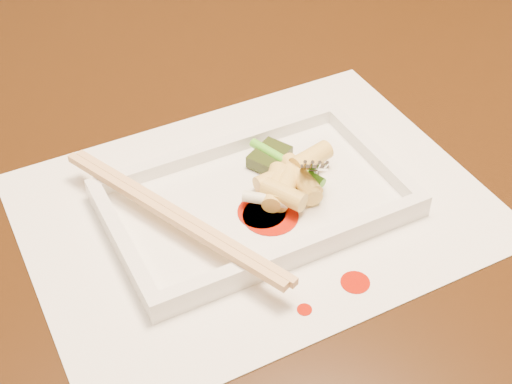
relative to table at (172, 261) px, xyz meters
name	(u,v)px	position (x,y,z in m)	size (l,w,h in m)	color
table	(172,261)	(0.00, 0.00, 0.00)	(1.40, 0.90, 0.75)	black
placemat	(256,207)	(0.06, -0.06, 0.10)	(0.40, 0.30, 0.00)	white
sauce_splatter_a	(355,282)	(0.09, -0.18, 0.10)	(0.02, 0.02, 0.00)	#AC1405
sauce_splatter_b	(304,310)	(0.04, -0.18, 0.10)	(0.01, 0.01, 0.00)	#AC1405
plate_base	(256,204)	(0.06, -0.06, 0.11)	(0.26, 0.16, 0.01)	white
plate_rim_far	(220,148)	(0.06, 0.01, 0.12)	(0.26, 0.01, 0.01)	white
plate_rim_near	(298,249)	(0.06, -0.14, 0.12)	(0.26, 0.01, 0.01)	white
plate_rim_left	(122,242)	(-0.06, -0.06, 0.12)	(0.01, 0.14, 0.01)	white
plate_rim_right	(373,153)	(0.19, -0.06, 0.12)	(0.01, 0.14, 0.01)	white
veg_piece	(270,157)	(0.10, -0.02, 0.12)	(0.04, 0.03, 0.01)	black
scallion_white	(266,199)	(0.07, -0.08, 0.12)	(0.01, 0.01, 0.04)	#EAEACC
scallion_green	(287,162)	(0.11, -0.04, 0.12)	(0.01, 0.01, 0.09)	green
chopstick_a	(168,216)	(-0.02, -0.06, 0.13)	(0.01, 0.25, 0.01)	tan
chopstick_b	(177,213)	(-0.01, -0.06, 0.13)	(0.01, 0.25, 0.01)	tan
fork	(318,100)	(0.13, -0.05, 0.18)	(0.09, 0.10, 0.14)	silver
sauce_blob_0	(262,212)	(0.06, -0.08, 0.11)	(0.04, 0.04, 0.00)	#AC1405
sauce_blob_1	(271,216)	(0.06, -0.09, 0.11)	(0.05, 0.05, 0.00)	#AC1405
rice_cake_0	(277,178)	(0.09, -0.06, 0.12)	(0.02, 0.02, 0.04)	#F2DB70
rice_cake_1	(300,177)	(0.11, -0.07, 0.12)	(0.02, 0.02, 0.05)	#F2DB70
rice_cake_2	(284,195)	(0.08, -0.08, 0.13)	(0.02, 0.02, 0.04)	#F2DB70
rice_cake_3	(306,185)	(0.11, -0.08, 0.12)	(0.02, 0.02, 0.04)	#F2DB70
rice_cake_4	(284,189)	(0.09, -0.07, 0.12)	(0.02, 0.02, 0.04)	#F2DB70
rice_cake_5	(311,158)	(0.13, -0.05, 0.13)	(0.02, 0.02, 0.04)	#F2DB70
rice_cake_6	(275,187)	(0.08, -0.07, 0.12)	(0.02, 0.02, 0.05)	#F2DB70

